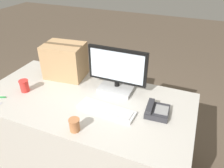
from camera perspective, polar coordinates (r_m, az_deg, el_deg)
ground_plane at (r=2.37m, az=-5.98°, el=-18.66°), size 12.00×12.00×0.00m
office_desk at (r=2.10m, az=-6.55°, el=-12.17°), size 1.80×0.90×0.74m
monitor at (r=1.89m, az=1.33°, el=2.83°), size 0.52×0.25×0.39m
keyboard at (r=1.71m, az=-1.50°, el=-6.71°), size 0.47×0.17×0.03m
desk_phone at (r=1.71m, az=11.53°, el=-6.87°), size 0.18×0.19×0.07m
paper_cup_left at (r=2.07m, az=-21.93°, el=-0.43°), size 0.08×0.08×0.11m
paper_cup_right at (r=1.54m, az=-9.78°, el=-10.49°), size 0.08×0.08×0.10m
cardboard_box at (r=2.16m, az=-12.18°, el=5.99°), size 0.40×0.31×0.33m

